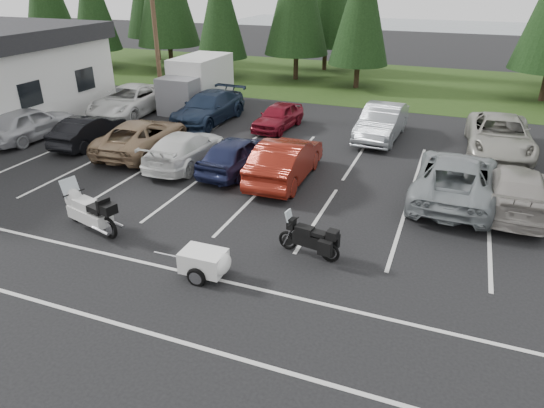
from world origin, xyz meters
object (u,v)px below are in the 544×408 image
Objects in this scene: car_near_3 at (186,148)px; car_far_2 at (278,116)px; car_near_2 at (142,136)px; cargo_trailer at (204,264)px; car_far_4 at (500,136)px; box_truck at (193,84)px; car_far_0 at (130,101)px; touring_motorcycle at (89,207)px; car_near_7 at (516,189)px; adventure_motorcycle at (309,235)px; car_near_5 at (286,160)px; car_near_1 at (89,130)px; car_near_0 at (30,123)px; car_near_4 at (237,154)px; car_near_6 at (455,178)px; car_far_1 at (208,108)px; car_far_3 at (382,122)px; utility_pole at (155,26)px.

car_far_2 is at bearing -107.72° from car_near_3.
cargo_trailer is (7.47, -7.98, -0.35)m from car_near_2.
car_far_4 is (12.56, 6.43, 0.11)m from car_near_3.
car_far_0 is (-2.68, -2.76, -0.63)m from box_truck.
car_near_3 is 1.70× the size of touring_motorcycle.
adventure_motorcycle is (-5.77, -5.58, -0.09)m from car_near_7.
car_near_2 is at bearing -7.06° from car_near_5.
car_near_2 is 16.28m from car_far_4.
car_near_3 reaches higher than adventure_motorcycle.
car_far_4 reaches higher than car_near_1.
car_far_2 is 13.96m from cargo_trailer.
box_truck reaches higher than car_near_0.
touring_motorcycle is 1.32× the size of adventure_motorcycle.
car_near_0 reaches higher than car_near_4.
car_near_4 reaches higher than car_near_3.
car_near_1 is 10.26m from car_near_5.
car_near_7 is at bearing -174.65° from car_near_4.
car_far_4 is at bearing -154.21° from car_near_3.
car_near_6 reaches higher than car_far_1.
car_near_2 is 15.57m from car_near_7.
car_near_5 is 8.35m from car_near_7.
box_truck is 1.28× the size of car_near_4.
car_near_3 is 0.97× the size of car_far_3.
touring_motorcycle reaches higher than car_near_4.
adventure_motorcycle is (7.14, -5.26, -0.05)m from car_near_3.
car_far_3 is at bearing -112.72° from car_near_5.
car_near_2 is 0.91× the size of car_near_6.
car_far_2 is 5.36m from car_far_3.
car_near_3 is 2.84× the size of cargo_trailer.
touring_motorcycle is (9.08, -6.55, -0.01)m from car_near_0.
car_near_0 is 1.12× the size of car_near_1.
car_near_2 is at bearing -172.95° from car_near_0.
car_far_0 reaches higher than car_near_7.
adventure_motorcycle is at bearing 58.32° from car_near_6.
cargo_trailer is at bearing 128.60° from car_near_2.
utility_pole is at bearing 157.75° from car_far_1.
utility_pole is at bearing 172.80° from car_far_2.
car_far_0 is 19.70m from car_far_4.
car_near_6 is at bearing 174.47° from car_near_2.
car_near_0 is (-4.47, -8.37, -0.64)m from box_truck.
car_far_2 is at bearing -27.49° from car_near_7.
car_far_4 is at bearing 74.39° from adventure_motorcycle.
utility_pole is 3.85m from box_truck.
car_far_0 is (-4.47, 5.22, 0.07)m from car_near_2.
car_near_2 is at bearing 158.15° from adventure_motorcycle.
car_near_5 reaches higher than car_far_0.
car_far_1 is 2.54× the size of adventure_motorcycle.
car_near_4 is (5.04, -0.61, -0.00)m from car_near_2.
car_far_4 is at bearing 60.09° from cargo_trailer.
car_far_3 is at bearing 98.94° from adventure_motorcycle.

